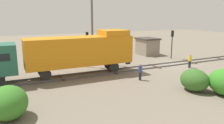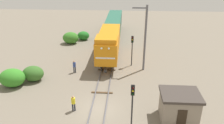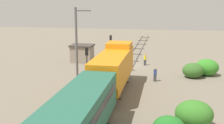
% 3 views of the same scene
% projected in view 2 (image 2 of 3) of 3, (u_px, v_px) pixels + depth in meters
% --- Properties ---
extents(ground_plane, '(106.18, 106.18, 0.00)m').
position_uv_depth(ground_plane, '(99.00, 109.00, 21.80)').
color(ground_plane, '#756B5B').
extents(railway_track, '(2.40, 70.79, 0.16)m').
position_uv_depth(railway_track, '(99.00, 108.00, 21.78)').
color(railway_track, '#595960').
rests_on(railway_track, ground).
extents(locomotive, '(2.90, 11.60, 4.60)m').
position_uv_depth(locomotive, '(109.00, 42.00, 32.07)').
color(locomotive, orange).
rests_on(locomotive, railway_track).
extents(passenger_car_leading, '(2.84, 14.00, 3.66)m').
position_uv_depth(passenger_car_leading, '(114.00, 23.00, 44.36)').
color(passenger_car_leading, '#26604C').
rests_on(passenger_car_leading, railway_track).
extents(traffic_signal_near, '(0.32, 0.34, 4.16)m').
position_uv_depth(traffic_signal_near, '(132.00, 99.00, 18.23)').
color(traffic_signal_near, '#262628').
rests_on(traffic_signal_near, ground).
extents(traffic_signal_mid, '(0.32, 0.34, 4.36)m').
position_uv_depth(traffic_signal_mid, '(132.00, 45.00, 30.12)').
color(traffic_signal_mid, '#262628').
rests_on(traffic_signal_mid, ground).
extents(worker_near_track, '(0.38, 0.38, 1.70)m').
position_uv_depth(worker_near_track, '(73.00, 102.00, 21.09)').
color(worker_near_track, '#262B38').
rests_on(worker_near_track, ground).
extents(worker_by_signal, '(0.38, 0.38, 1.70)m').
position_uv_depth(worker_by_signal, '(74.00, 66.00, 28.82)').
color(worker_by_signal, '#262B38').
rests_on(worker_by_signal, ground).
extents(catenary_mast, '(1.94, 0.28, 8.77)m').
position_uv_depth(catenary_mast, '(145.00, 37.00, 28.21)').
color(catenary_mast, '#595960').
rests_on(catenary_mast, ground).
extents(relay_hut, '(3.50, 2.90, 2.74)m').
position_uv_depth(relay_hut, '(179.00, 106.00, 19.82)').
color(relay_hut, gray).
rests_on(relay_hut, ground).
extents(bush_near, '(2.97, 2.43, 2.16)m').
position_uv_depth(bush_near, '(12.00, 78.00, 25.51)').
color(bush_near, '#358526').
rests_on(bush_near, ground).
extents(bush_mid, '(2.90, 2.37, 2.11)m').
position_uv_depth(bush_mid, '(71.00, 38.00, 39.87)').
color(bush_mid, '#377826').
rests_on(bush_mid, ground).
extents(bush_far, '(2.60, 2.13, 1.89)m').
position_uv_depth(bush_far, '(33.00, 74.00, 26.83)').
color(bush_far, '#356526').
rests_on(bush_far, ground).
extents(bush_back, '(2.28, 1.87, 1.66)m').
position_uv_depth(bush_back, '(83.00, 36.00, 41.92)').
color(bush_back, '#257126').
rests_on(bush_back, ground).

